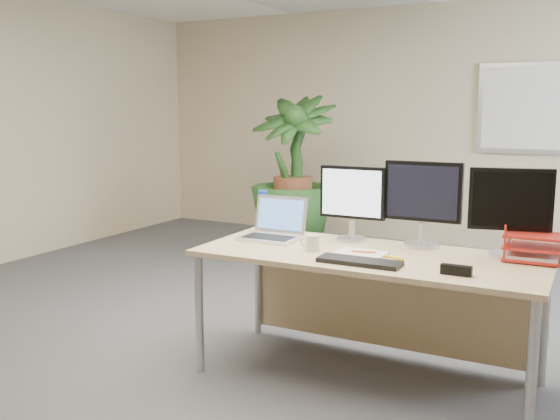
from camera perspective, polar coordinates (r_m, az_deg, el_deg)
The scene contains 17 objects.
floor at distance 3.93m, azimuth -2.81°, elevation -14.08°, with size 8.00×8.00×0.00m, color #444549.
back_wall at distance 7.33m, azimuth 13.36°, elevation 7.47°, with size 7.00×0.04×2.70m, color #CDB891.
whiteboard at distance 7.09m, azimuth 22.87°, elevation 8.56°, with size 1.30×0.04×0.95m.
desk at distance 3.71m, azimuth 8.61°, elevation -5.97°, with size 1.95×0.84×0.74m.
floor_plant at distance 6.39m, azimuth 1.17°, elevation 2.08°, with size 0.84×0.84×1.50m, color #163814.
monitor_left at distance 3.85m, azimuth 6.63°, elevation 1.07°, with size 0.41×0.19×0.46m.
monitor_right at distance 3.75m, azimuth 12.92°, elevation 1.05°, with size 0.45×0.21×0.51m.
monitor_dark at distance 3.63m, azimuth 20.31°, elevation 0.31°, with size 0.44×0.20×0.49m.
laptop at distance 3.94m, azimuth -0.54°, elevation -1.69°, with size 0.36×0.32×0.26m.
keyboard at distance 3.33m, azimuth 7.28°, elevation -4.69°, with size 0.44×0.15×0.02m, color black.
coffee_mug at distance 3.60m, azimuth 2.94°, elevation -3.02°, with size 0.12×0.08×0.09m.
spiral_notebook at distance 3.53m, azimuth 7.30°, elevation -3.98°, with size 0.28×0.21×0.01m, color white.
orange_pen at distance 3.53m, azimuth 7.69°, elevation -3.81°, with size 0.01×0.01×0.13m, color orange.
yellow_highlighter at distance 3.47m, azimuth 10.36°, elevation -4.29°, with size 0.01×0.01×0.11m, color yellow.
water_bottle at distance 4.15m, azimuth -1.58°, elevation -0.15°, with size 0.07×0.07×0.27m.
letter_tray at distance 3.61m, azimuth 22.16°, elevation -3.36°, with size 0.30×0.23×0.14m.
stapler at distance 3.20m, azimuth 15.82°, elevation -5.31°, with size 0.15×0.04×0.05m, color black.
Camera 1 is at (1.85, -3.10, 1.56)m, focal length 40.00 mm.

